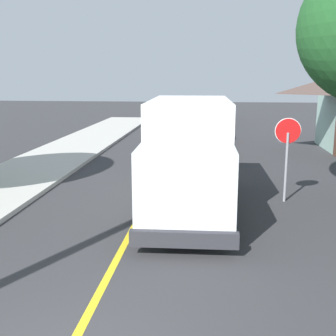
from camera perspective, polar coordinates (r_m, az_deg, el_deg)
centre_line_yellow at (r=15.22m, az=-1.89°, el=-2.68°), size 0.16×56.00×0.01m
box_truck at (r=12.84m, az=2.83°, el=2.55°), size 2.60×7.24×3.20m
parked_car_near at (r=20.42m, az=4.86°, el=3.40°), size 1.98×4.47×1.67m
parked_car_mid at (r=26.02m, az=5.48°, el=5.30°), size 1.84×4.42×1.67m
parked_car_far at (r=32.61m, az=5.75°, el=6.71°), size 1.99×4.47×1.67m
parked_car_furthest at (r=38.37m, az=6.23°, el=7.53°), size 1.94×4.46×1.67m
stop_sign at (r=13.76m, az=15.63°, el=3.15°), size 0.80×0.10×2.65m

